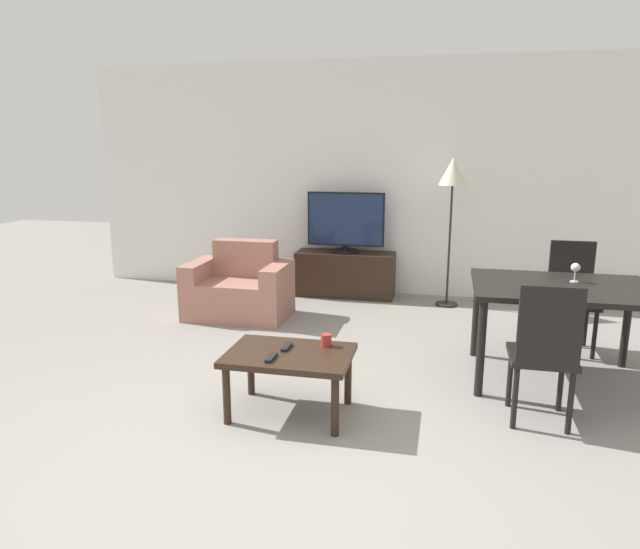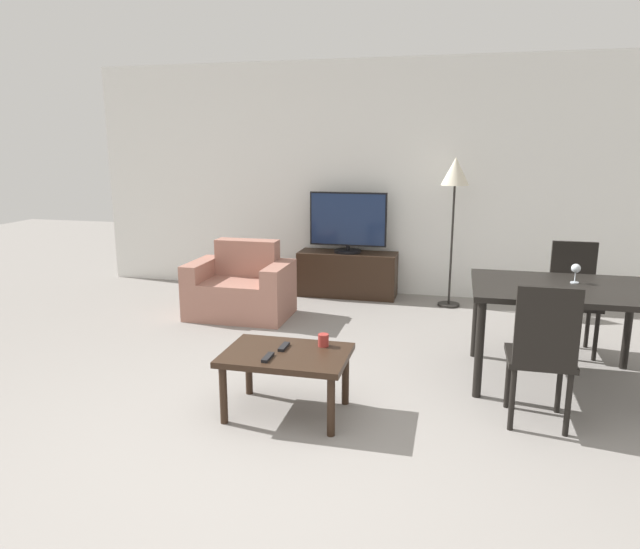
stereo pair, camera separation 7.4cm
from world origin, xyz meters
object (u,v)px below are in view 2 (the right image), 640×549
at_px(wine_glass_left, 576,270).
at_px(remote_secondary, 284,347).
at_px(coffee_table, 286,360).
at_px(armchair, 241,289).
at_px(dining_table, 562,297).
at_px(cup_white_near, 323,340).
at_px(remote_primary, 268,357).
at_px(dining_chair_far, 573,292).
at_px(tv, 348,223).
at_px(dining_chair_near, 542,350).
at_px(tv_stand, 347,274).
at_px(floor_lamp, 455,180).

bearing_deg(wine_glass_left, remote_secondary, -152.31).
bearing_deg(coffee_table, armchair, 118.60).
relative_size(dining_table, cup_white_near, 15.25).
bearing_deg(remote_primary, dining_chair_far, 41.79).
xyz_separation_m(coffee_table, dining_table, (1.81, 0.97, 0.29)).
relative_size(coffee_table, cup_white_near, 9.71).
distance_m(coffee_table, remote_secondary, 0.10).
bearing_deg(remote_primary, remote_secondary, 78.85).
relative_size(dining_table, remote_secondary, 8.50).
bearing_deg(remote_secondary, cup_white_near, 22.37).
xyz_separation_m(tv, dining_table, (2.00, -2.11, -0.21)).
relative_size(dining_table, dining_chair_near, 1.36).
relative_size(armchair, dining_table, 0.80).
bearing_deg(dining_table, remote_secondary, -154.06).
relative_size(armchair, remote_primary, 6.84).
xyz_separation_m(armchair, dining_table, (2.92, -1.06, 0.38)).
xyz_separation_m(tv, coffee_table, (0.18, -3.08, -0.50)).
bearing_deg(remote_primary, cup_white_near, 47.26).
distance_m(tv_stand, tv, 0.61).
bearing_deg(tv_stand, cup_white_near, -82.31).
relative_size(coffee_table, dining_chair_far, 0.87).
xyz_separation_m(dining_table, cup_white_near, (-1.60, -0.80, -0.19)).
bearing_deg(floor_lamp, tv, 172.14).
xyz_separation_m(armchair, wine_glass_left, (3.02, -0.94, 0.56)).
relative_size(armchair, tv_stand, 0.89).
relative_size(tv_stand, tv, 1.28).
bearing_deg(remote_secondary, dining_table, 25.94).
bearing_deg(coffee_table, dining_chair_far, 40.67).
height_order(tv, remote_secondary, tv).
xyz_separation_m(dining_table, dining_chair_far, (0.22, 0.78, -0.14)).
height_order(armchair, tv_stand, armchair).
distance_m(floor_lamp, remote_secondary, 3.17).
relative_size(armchair, dining_chair_far, 1.10).
bearing_deg(armchair, coffee_table, -61.40).
height_order(remote_primary, remote_secondary, same).
distance_m(armchair, dining_table, 3.13).
bearing_deg(remote_secondary, tv, 92.80).
distance_m(dining_chair_far, cup_white_near, 2.42).
xyz_separation_m(armchair, dining_chair_near, (2.70, -1.84, 0.23)).
bearing_deg(remote_primary, floor_lamp, 70.65).
height_order(coffee_table, cup_white_near, cup_white_near).
height_order(tv, wine_glass_left, tv).
height_order(tv_stand, dining_table, dining_table).
height_order(remote_secondary, wine_glass_left, wine_glass_left).
bearing_deg(tv, remote_primary, -88.11).
height_order(remote_secondary, cup_white_near, cup_white_near).
bearing_deg(remote_secondary, floor_lamp, 70.08).
bearing_deg(coffee_table, remote_secondary, 118.06).
xyz_separation_m(tv_stand, dining_table, (2.00, -2.11, 0.40)).
xyz_separation_m(cup_white_near, wine_glass_left, (1.70, 0.92, 0.38)).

